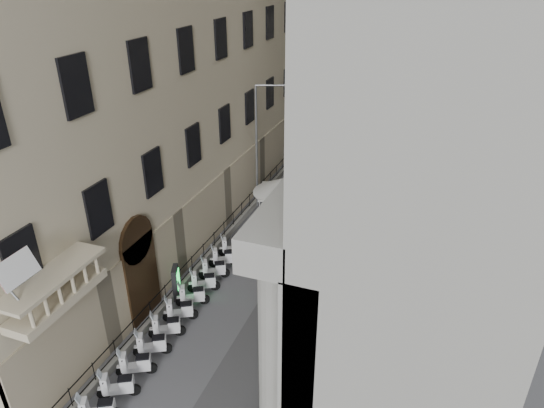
{
  "coord_description": "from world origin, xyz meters",
  "views": [
    {
      "loc": [
        7.67,
        -3.9,
        16.15
      ],
      "look_at": [
        -0.18,
        17.45,
        4.5
      ],
      "focal_mm": 32.0,
      "sensor_mm": 36.0,
      "label": 1
    }
  ],
  "objects": [
    {
      "name": "barrier_4",
      "position": [
        3.21,
        16.2,
        0.0
      ],
      "size": [
        0.6,
        2.4,
        1.1
      ],
      "primitive_type": null,
      "color": "#A1A4A8",
      "rests_on": "ground"
    },
    {
      "name": "barrier_8",
      "position": [
        3.21,
        26.2,
        0.0
      ],
      "size": [
        0.6,
        2.4,
        1.1
      ],
      "primitive_type": null,
      "color": "#A1A4A8",
      "rests_on": "ground"
    },
    {
      "name": "info_kiosk",
      "position": [
        -4.19,
        13.79,
        0.93
      ],
      "size": [
        0.57,
        0.9,
        1.85
      ],
      "rotation": [
        0.0,
        0.0,
        0.39
      ],
      "color": "black",
      "rests_on": "ground"
    },
    {
      "name": "barrier_5",
      "position": [
        3.21,
        18.7,
        0.0
      ],
      "size": [
        0.6,
        2.4,
        1.1
      ],
      "primitive_type": null,
      "color": "#A1A4A8",
      "rests_on": "ground"
    },
    {
      "name": "scooter_11",
      "position": [
        -3.08,
        18.51,
        0.0
      ],
      "size": [
        1.5,
        1.16,
        1.5
      ],
      "primitive_type": null,
      "rotation": [
        0.0,
        0.0,
        2.07
      ],
      "color": "white",
      "rests_on": "ground"
    },
    {
      "name": "blue_awning",
      "position": [
        4.15,
        26.0,
        0.0
      ],
      "size": [
        1.6,
        3.0,
        3.0
      ],
      "primitive_type": null,
      "color": "navy",
      "rests_on": "ground"
    },
    {
      "name": "barrier_2",
      "position": [
        3.21,
        11.2,
        0.0
      ],
      "size": [
        0.6,
        2.4,
        1.1
      ],
      "primitive_type": null,
      "color": "#A1A4A8",
      "rests_on": "ground"
    },
    {
      "name": "security_tent",
      "position": [
        -1.29,
        23.24,
        2.66
      ],
      "size": [
        3.91,
        3.91,
        3.18
      ],
      "color": "white",
      "rests_on": "ground"
    },
    {
      "name": "pedestrian_c",
      "position": [
        1.29,
        34.85,
        0.91
      ],
      "size": [
        1.0,
        0.79,
        1.81
      ],
      "primitive_type": "imported",
      "rotation": [
        0.0,
        0.0,
        3.41
      ],
      "color": "black",
      "rests_on": "ground"
    },
    {
      "name": "iron_fence",
      "position": [
        -4.3,
        18.0,
        0.0
      ],
      "size": [
        0.3,
        28.0,
        1.4
      ],
      "primitive_type": null,
      "color": "black",
      "rests_on": "ground"
    },
    {
      "name": "scooter_3",
      "position": [
        -3.08,
        8.47,
        0.0
      ],
      "size": [
        1.5,
        1.16,
        1.5
      ],
      "primitive_type": null,
      "rotation": [
        0.0,
        0.0,
        2.07
      ],
      "color": "white",
      "rests_on": "ground"
    },
    {
      "name": "street_lamp",
      "position": [
        -3.79,
        25.25,
        5.27
      ],
      "size": [
        2.75,
        1.11,
        8.79
      ],
      "rotation": [
        0.0,
        0.0,
        0.33
      ],
      "color": "gray",
      "rests_on": "ground"
    },
    {
      "name": "pedestrian_b",
      "position": [
        2.48,
        32.8,
        0.98
      ],
      "size": [
        1.13,
        0.99,
        1.97
      ],
      "primitive_type": "imported",
      "rotation": [
        0.0,
        0.0,
        2.85
      ],
      "color": "black",
      "rests_on": "ground"
    },
    {
      "name": "scooter_10",
      "position": [
        -3.08,
        17.25,
        0.0
      ],
      "size": [
        1.5,
        1.16,
        1.5
      ],
      "primitive_type": null,
      "rotation": [
        0.0,
        0.0,
        2.07
      ],
      "color": "white",
      "rests_on": "ground"
    },
    {
      "name": "scooter_2",
      "position": [
        -3.08,
        7.21,
        0.0
      ],
      "size": [
        1.5,
        1.16,
        1.5
      ],
      "primitive_type": null,
      "rotation": [
        0.0,
        0.0,
        2.07
      ],
      "color": "white",
      "rests_on": "ground"
    },
    {
      "name": "scooter_5",
      "position": [
        -3.08,
        10.98,
        0.0
      ],
      "size": [
        1.5,
        1.16,
        1.5
      ],
      "primitive_type": null,
      "rotation": [
        0.0,
        0.0,
        2.07
      ],
      "color": "white",
      "rests_on": "ground"
    },
    {
      "name": "scooter_8",
      "position": [
        -3.08,
        14.74,
        0.0
      ],
      "size": [
        1.5,
        1.16,
        1.5
      ],
      "primitive_type": null,
      "rotation": [
        0.0,
        0.0,
        2.07
      ],
      "color": "white",
      "rests_on": "ground"
    },
    {
      "name": "barrier_6",
      "position": [
        3.21,
        21.2,
        0.0
      ],
      "size": [
        0.6,
        2.4,
        1.1
      ],
      "primitive_type": null,
      "color": "#A1A4A8",
      "rests_on": "ground"
    },
    {
      "name": "barrier_3",
      "position": [
        3.21,
        13.7,
        0.0
      ],
      "size": [
        0.6,
        2.4,
        1.1
      ],
      "primitive_type": null,
      "color": "#A1A4A8",
      "rests_on": "ground"
    },
    {
      "name": "scooter_9",
      "position": [
        -3.08,
        16.0,
        0.0
      ],
      "size": [
        1.5,
        1.16,
        1.5
      ],
      "primitive_type": null,
      "rotation": [
        0.0,
        0.0,
        2.07
      ],
      "color": "white",
      "rests_on": "ground"
    },
    {
      "name": "scooter_4",
      "position": [
        -3.08,
        9.72,
        0.0
      ],
      "size": [
        1.5,
        1.16,
        1.5
      ],
      "primitive_type": null,
      "rotation": [
        0.0,
        0.0,
        2.07
      ],
      "color": "white",
      "rests_on": "ground"
    },
    {
      "name": "scooter_6",
      "position": [
        -3.08,
        12.23,
        0.0
      ],
      "size": [
        1.5,
        1.16,
        1.5
      ],
      "primitive_type": null,
      "rotation": [
        0.0,
        0.0,
        2.07
      ],
      "color": "white",
      "rests_on": "ground"
    },
    {
      "name": "pedestrian_a",
      "position": [
        0.78,
        28.43,
        0.95
      ],
      "size": [
        0.82,
        0.68,
        1.9
      ],
      "primitive_type": "imported",
      "rotation": [
        0.0,
        0.0,
        3.53
      ],
      "color": "black",
      "rests_on": "ground"
    },
    {
      "name": "scooter_7",
      "position": [
        -3.08,
        13.49,
        0.0
      ],
      "size": [
        1.5,
        1.16,
        1.5
      ],
      "primitive_type": null,
      "rotation": [
        0.0,
        0.0,
        2.07
      ],
      "color": "white",
      "rests_on": "ground"
    },
    {
      "name": "barrier_7",
      "position": [
        3.21,
        23.7,
        0.0
      ],
      "size": [
        0.6,
        2.4,
        1.1
      ],
      "primitive_type": null,
      "color": "#A1A4A8",
      "rests_on": "ground"
    }
  ]
}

